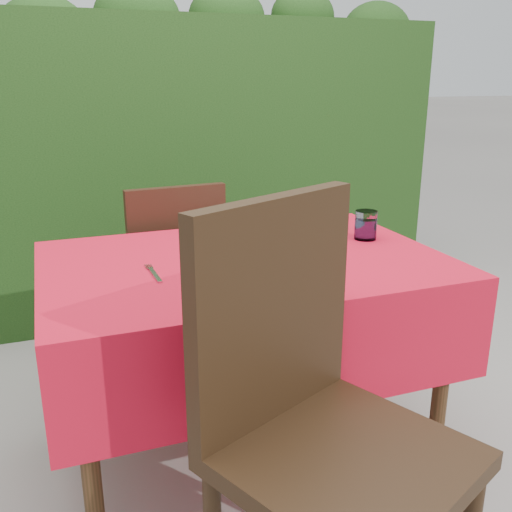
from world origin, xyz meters
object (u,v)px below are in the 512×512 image
object	(u,v)px
pasta_plate	(250,229)
water_glass	(366,226)
wine_glass	(327,198)
chair_far	(172,271)
fork	(155,275)
chair_near	(311,404)
pizza_plate	(267,263)

from	to	relation	value
pasta_plate	water_glass	bearing A→B (deg)	-27.59
wine_glass	chair_far	bearing A→B (deg)	141.65
fork	wine_glass	bearing A→B (deg)	20.48
chair_near	water_glass	bearing A→B (deg)	27.62
pasta_plate	wine_glass	xyz separation A→B (m)	(0.30, -0.03, 0.10)
pasta_plate	chair_far	bearing A→B (deg)	119.81
chair_far	fork	size ratio (longest dim) A/B	4.90
pizza_plate	pasta_plate	distance (m)	0.42
pasta_plate	pizza_plate	bearing A→B (deg)	-102.89
pasta_plate	fork	xyz separation A→B (m)	(-0.41, -0.32, -0.02)
chair_near	wine_glass	xyz separation A→B (m)	(0.47, 0.87, 0.26)
pizza_plate	pasta_plate	world-z (taller)	pasta_plate
water_glass	chair_far	bearing A→B (deg)	135.75
chair_far	water_glass	size ratio (longest dim) A/B	8.69
chair_near	water_glass	size ratio (longest dim) A/B	10.33
chair_near	wine_glass	bearing A→B (deg)	36.76
chair_far	pasta_plate	distance (m)	0.51
pizza_plate	fork	xyz separation A→B (m)	(-0.32, 0.08, -0.03)
pizza_plate	wine_glass	world-z (taller)	wine_glass
water_glass	wine_glass	world-z (taller)	wine_glass
chair_near	pizza_plate	distance (m)	0.53
chair_near	chair_far	size ratio (longest dim) A/B	1.19
chair_far	pasta_plate	size ratio (longest dim) A/B	3.65
pizza_plate	chair_near	bearing A→B (deg)	-99.84
pizza_plate	water_glass	size ratio (longest dim) A/B	3.48
water_glass	fork	size ratio (longest dim) A/B	0.56
chair_near	pizza_plate	size ratio (longest dim) A/B	2.96
chair_near	chair_far	bearing A→B (deg)	67.10
wine_glass	fork	distance (m)	0.77
water_glass	pasta_plate	bearing A→B (deg)	152.41
chair_near	pasta_plate	bearing A→B (deg)	54.18
water_glass	fork	distance (m)	0.79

